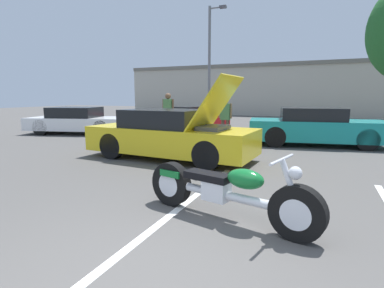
{
  "coord_description": "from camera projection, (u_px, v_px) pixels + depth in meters",
  "views": [
    {
      "loc": [
        1.36,
        -2.06,
        1.7
      ],
      "look_at": [
        -0.86,
        3.07,
        0.8
      ],
      "focal_mm": 28.0,
      "sensor_mm": 36.0,
      "label": 1
    }
  ],
  "objects": [
    {
      "name": "show_car_hood_open",
      "position": [
        171.0,
        135.0,
        8.11
      ],
      "size": [
        4.67,
        2.0,
        2.18
      ],
      "rotation": [
        0.0,
        0.0,
        -0.06
      ],
      "color": "yellow",
      "rests_on": "ground"
    },
    {
      "name": "parked_car_mid_row",
      "position": [
        188.0,
        117.0,
        16.44
      ],
      "size": [
        4.62,
        3.1,
        1.12
      ],
      "rotation": [
        0.0,
        0.0,
        -0.33
      ],
      "color": "red",
      "rests_on": "ground"
    },
    {
      "name": "spectator_near_motorcycle",
      "position": [
        168.0,
        111.0,
        12.29
      ],
      "size": [
        0.52,
        0.24,
        1.81
      ],
      "color": "gray",
      "rests_on": "ground"
    },
    {
      "name": "light_pole",
      "position": [
        210.0,
        59.0,
        20.01
      ],
      "size": [
        1.21,
        0.28,
        7.49
      ],
      "color": "slate",
      "rests_on": "ground"
    },
    {
      "name": "parked_car_right_row",
      "position": [
        315.0,
        127.0,
        10.32
      ],
      "size": [
        4.7,
        2.45,
        1.3
      ],
      "rotation": [
        0.0,
        0.0,
        0.17
      ],
      "color": "teal",
      "rests_on": "ground"
    },
    {
      "name": "parking_stripe_foreground",
      "position": [
        174.0,
        212.0,
        4.43
      ],
      "size": [
        0.12,
        5.49,
        0.01
      ],
      "primitive_type": "cube",
      "color": "white",
      "rests_on": "ground"
    },
    {
      "name": "parked_car_left_row",
      "position": [
        79.0,
        121.0,
        13.55
      ],
      "size": [
        4.78,
        2.93,
        1.2
      ],
      "rotation": [
        0.0,
        0.0,
        0.27
      ],
      "color": "white",
      "rests_on": "ground"
    },
    {
      "name": "far_building",
      "position": [
        306.0,
        88.0,
        25.47
      ],
      "size": [
        32.0,
        4.2,
        4.4
      ],
      "color": "#B2AD9E",
      "rests_on": "ground"
    },
    {
      "name": "motorcycle",
      "position": [
        225.0,
        191.0,
        4.1
      ],
      "size": [
        2.61,
        0.94,
        0.98
      ],
      "rotation": [
        0.0,
        0.0,
        -0.24
      ],
      "color": "black",
      "rests_on": "ground"
    },
    {
      "name": "spectator_by_show_car",
      "position": [
        225.0,
        115.0,
        11.46
      ],
      "size": [
        0.52,
        0.21,
        1.63
      ],
      "color": "brown",
      "rests_on": "ground"
    }
  ]
}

